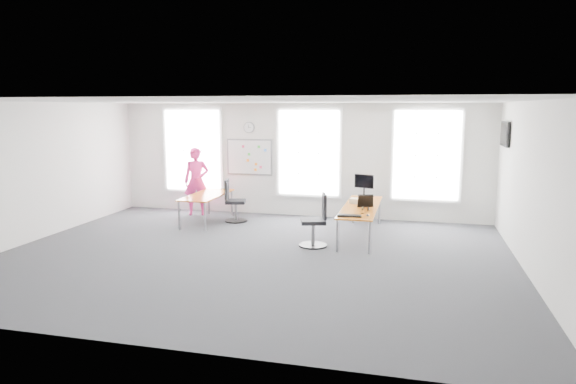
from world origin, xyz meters
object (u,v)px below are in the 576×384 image
(keyboard, at_px, (349,216))
(chair_left, at_px, (233,203))
(chair_right, at_px, (316,223))
(person, at_px, (197,181))
(desk_right, at_px, (361,208))
(monitor, at_px, (364,184))
(desk_left, at_px, (207,197))
(headphones, at_px, (365,208))

(keyboard, bearing_deg, chair_left, 141.43)
(chair_right, xyz_separation_m, person, (-3.75, 2.40, 0.42))
(chair_right, relative_size, chair_left, 1.04)
(desk_right, xyz_separation_m, person, (-4.57, 1.36, 0.26))
(chair_left, distance_m, person, 1.44)
(chair_left, distance_m, keyboard, 3.76)
(chair_right, relative_size, monitor, 1.99)
(desk_left, distance_m, chair_left, 0.69)
(desk_left, relative_size, headphones, 12.35)
(headphones, relative_size, monitor, 0.28)
(chair_right, xyz_separation_m, keyboard, (0.70, -0.12, 0.22))
(chair_left, height_order, person, person)
(desk_right, bearing_deg, monitor, 92.66)
(desk_left, distance_m, keyboard, 4.19)
(desk_left, distance_m, monitor, 3.96)
(desk_right, xyz_separation_m, desk_left, (-3.94, 0.55, 0.00))
(chair_right, height_order, headphones, chair_right)
(desk_left, xyz_separation_m, headphones, (4.08, -1.01, 0.09))
(headphones, bearing_deg, desk_right, 109.28)
(monitor, bearing_deg, person, -163.22)
(keyboard, bearing_deg, headphones, 62.95)
(desk_left, height_order, monitor, monitor)
(chair_left, height_order, monitor, monitor)
(headphones, bearing_deg, person, 161.53)
(person, distance_m, monitor, 4.51)
(desk_right, distance_m, chair_left, 3.41)
(desk_right, distance_m, chair_right, 1.33)
(person, bearing_deg, chair_right, -52.17)
(headphones, distance_m, monitor, 1.72)
(chair_left, height_order, headphones, chair_left)
(keyboard, height_order, headphones, headphones)
(desk_left, relative_size, chair_right, 1.75)
(desk_right, bearing_deg, chair_left, 166.71)
(desk_left, relative_size, monitor, 3.49)
(chair_left, xyz_separation_m, keyboard, (3.20, -1.95, 0.24))
(headphones, height_order, monitor, monitor)
(desk_right, relative_size, person, 1.57)
(chair_right, relative_size, person, 0.61)
(desk_right, xyz_separation_m, keyboard, (-0.11, -1.16, 0.06))
(chair_left, relative_size, keyboard, 2.19)
(chair_right, height_order, person, person)
(desk_right, height_order, monitor, monitor)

